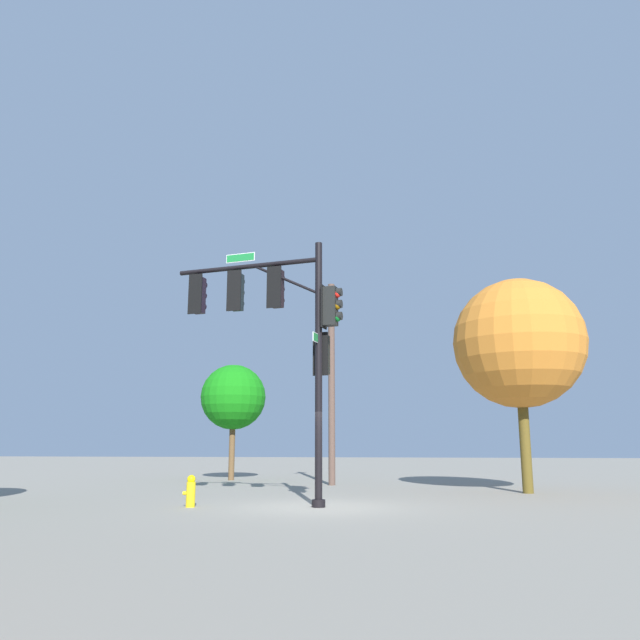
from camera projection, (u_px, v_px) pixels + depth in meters
name	position (u px, v px, depth m)	size (l,w,h in m)	color
ground_plane	(319.00, 507.00, 16.31)	(120.00, 120.00, 0.00)	gray
signal_pole_assembly	(280.00, 319.00, 17.76)	(5.12, 1.60, 7.30)	black
utility_pole	(332.00, 378.00, 25.75)	(0.48, 1.79, 8.37)	brown
fire_hydrant	(191.00, 491.00, 16.40)	(0.33, 0.24, 0.83)	yellow
tree_near	(519.00, 343.00, 21.86)	(4.58, 4.58, 7.44)	brown
tree_far	(233.00, 397.00, 29.08)	(3.04, 3.04, 5.32)	brown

